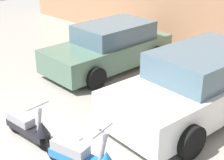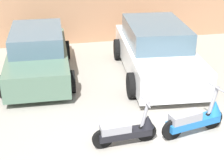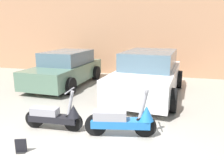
% 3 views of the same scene
% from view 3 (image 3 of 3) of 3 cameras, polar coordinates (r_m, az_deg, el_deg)
% --- Properties ---
extents(wall_back, '(19.60, 0.12, 4.06)m').
position_cam_3_polar(wall_back, '(10.72, 5.77, 12.12)').
color(wall_back, tan).
rests_on(wall_back, ground_plane).
extents(scooter_front_left, '(1.35, 0.49, 0.94)m').
position_cam_3_polar(scooter_front_left, '(5.04, -14.49, -8.98)').
color(scooter_front_left, black).
rests_on(scooter_front_left, ground_plane).
extents(scooter_front_right, '(1.48, 0.63, 1.04)m').
position_cam_3_polar(scooter_front_right, '(4.59, 3.05, -10.30)').
color(scooter_front_right, black).
rests_on(scooter_front_right, ground_plane).
extents(car_rear_left, '(2.01, 3.99, 1.34)m').
position_cam_3_polar(car_rear_left, '(9.04, -11.94, 2.90)').
color(car_rear_left, '#51705B').
rests_on(car_rear_left, ground_plane).
extents(car_rear_center, '(2.39, 4.49, 1.48)m').
position_cam_3_polar(car_rear_center, '(7.51, 9.44, 1.49)').
color(car_rear_center, white).
rests_on(car_rear_center, ground_plane).
extents(placard_near_left_scooter, '(0.20, 0.17, 0.26)m').
position_cam_3_polar(placard_near_left_scooter, '(4.46, -22.67, -15.74)').
color(placard_near_left_scooter, black).
rests_on(placard_near_left_scooter, ground_plane).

